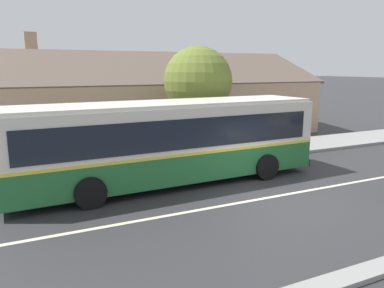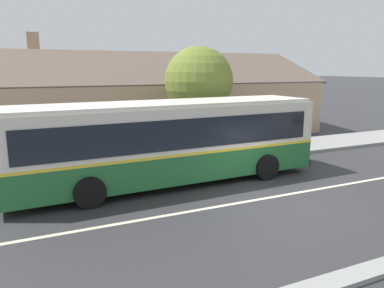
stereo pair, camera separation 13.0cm
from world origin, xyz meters
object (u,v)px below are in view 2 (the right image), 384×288
Objects in this scene: bench_down_street at (126,154)px; bus_stop_sign at (264,123)px; transit_bus at (169,140)px; bench_by_building at (12,165)px; street_tree_primary at (199,81)px.

bus_stop_sign is at bearing -7.54° from bench_down_street.
transit_bus reaches higher than bus_stop_sign.
bench_by_building is 11.12m from bus_stop_sign.
transit_bus is at bearing -128.56° from street_tree_primary.
bus_stop_sign is (11.03, -0.94, 1.08)m from bench_by_building.
transit_bus reaches higher than bench_by_building.
bus_stop_sign reaches higher than bench_by_building.
street_tree_primary is at bearing 13.37° from bench_down_street.
transit_bus is at bearing -159.90° from bus_stop_sign.
transit_bus is 2.20× the size of street_tree_primary.
transit_bus is 4.85× the size of bus_stop_sign.
bench_down_street is 5.07m from street_tree_primary.
street_tree_primary is (8.42, 0.87, 3.03)m from bench_by_building.
street_tree_primary reaches higher than bus_stop_sign.
street_tree_primary is at bearing 5.90° from bench_by_building.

